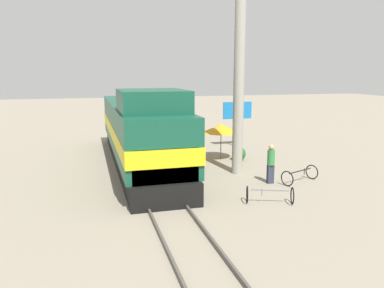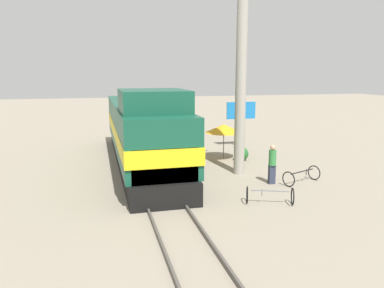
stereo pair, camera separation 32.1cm
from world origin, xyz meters
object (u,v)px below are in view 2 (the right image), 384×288
object	(u,v)px
utility_pole	(241,71)
vendor_umbrella	(224,128)
bicycle_spare	(270,195)
billboard_sign	(241,113)
person_bystander	(272,163)
locomotive	(143,133)
bicycle	(302,176)

from	to	relation	value
utility_pole	vendor_umbrella	world-z (taller)	utility_pole
vendor_umbrella	bicycle_spare	xyz separation A→B (m)	(-0.77, -7.72, -1.50)
billboard_sign	bicycle_spare	bearing A→B (deg)	-105.93
person_bystander	locomotive	bearing A→B (deg)	136.97
utility_pole	bicycle	bearing A→B (deg)	-47.00
person_bystander	bicycle_spare	world-z (taller)	person_bystander
bicycle	billboard_sign	bearing A→B (deg)	-25.05
utility_pole	billboard_sign	size ratio (longest dim) A/B	3.28
utility_pole	bicycle	world-z (taller)	utility_pole
bicycle	bicycle_spare	size ratio (longest dim) A/B	1.06
locomotive	bicycle	size ratio (longest dim) A/B	7.44
vendor_umbrella	bicycle	distance (m)	6.03
bicycle_spare	billboard_sign	bearing A→B (deg)	-174.95
person_bystander	vendor_umbrella	bearing A→B (deg)	95.73
locomotive	bicycle	world-z (taller)	locomotive
billboard_sign	person_bystander	distance (m)	8.88
vendor_umbrella	bicycle	world-z (taller)	vendor_umbrella
utility_pole	person_bystander	world-z (taller)	utility_pole
vendor_umbrella	billboard_sign	bearing A→B (deg)	54.33
locomotive	person_bystander	world-z (taller)	locomotive
locomotive	bicycle_spare	distance (m)	8.57
utility_pole	person_bystander	distance (m)	4.68
billboard_sign	person_bystander	world-z (taller)	billboard_sign
locomotive	bicycle	xyz separation A→B (m)	(6.71, -5.22, -1.48)
billboard_sign	bicycle	xyz separation A→B (m)	(-0.46, -8.84, -1.96)
billboard_sign	person_bystander	xyz separation A→B (m)	(-1.86, -8.59, -1.32)
locomotive	vendor_umbrella	bearing A→B (deg)	3.64
utility_pole	bicycle	size ratio (longest dim) A/B	4.97
vendor_umbrella	bicycle_spare	world-z (taller)	vendor_umbrella
person_bystander	bicycle	bearing A→B (deg)	-10.46
utility_pole	bicycle	distance (m)	5.74
person_bystander	bicycle_spare	size ratio (longest dim) A/B	0.96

